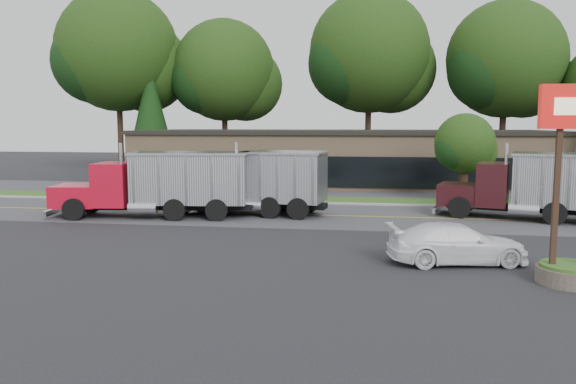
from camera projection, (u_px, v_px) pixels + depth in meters
name	position (u px, v px, depth m)	size (l,w,h in m)	color
ground	(248.00, 253.00, 20.99)	(140.00, 140.00, 0.00)	#2C2C30
road	(285.00, 215.00, 29.82)	(60.00, 8.00, 0.02)	#59595E
center_line	(285.00, 215.00, 29.82)	(60.00, 0.12, 0.01)	gold
curb	(296.00, 204.00, 33.94)	(60.00, 0.30, 0.12)	#9E9E99
grass_verge	(300.00, 200.00, 35.71)	(60.00, 3.40, 0.03)	#2E5A1F
far_parking	(309.00, 191.00, 40.61)	(60.00, 7.00, 0.02)	#59595E
strip_mall	(342.00, 158.00, 45.96)	(32.00, 12.00, 4.00)	tan
bilo_sign	(573.00, 218.00, 16.71)	(2.20, 1.90, 5.95)	#6B6054
tree_far_a	(120.00, 57.00, 54.16)	(12.35, 11.62, 17.62)	#382619
tree_far_b	(226.00, 75.00, 54.81)	(10.46, 9.84, 14.92)	#382619
tree_far_c	(371.00, 59.00, 52.55)	(11.96, 11.26, 17.06)	#382619
tree_far_d	(507.00, 65.00, 49.86)	(10.99, 10.34, 15.67)	#382619
evergreen_left	(151.00, 113.00, 52.14)	(4.62, 4.62, 10.50)	#382619
tree_verge	(465.00, 146.00, 33.82)	(3.82, 3.59, 5.45)	#382619
dump_truck_red	(164.00, 182.00, 28.82)	(10.31, 3.80, 3.36)	black
dump_truck_blue	(267.00, 181.00, 29.65)	(7.31, 3.45, 3.36)	black
dump_truck_maroon	(541.00, 184.00, 27.86)	(9.06, 4.79, 3.36)	black
rally_car	(457.00, 243.00, 19.37)	(1.94, 4.77, 1.38)	white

